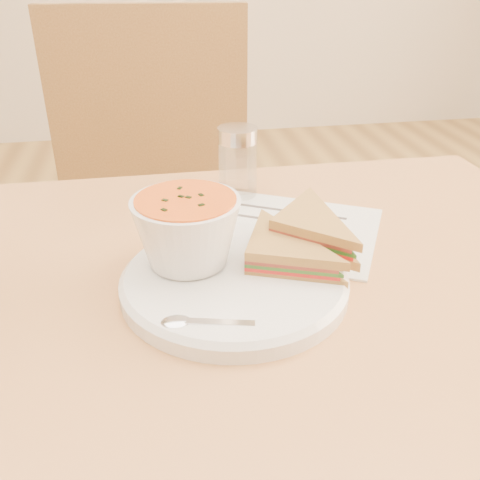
{
  "coord_description": "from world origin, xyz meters",
  "views": [
    {
      "loc": [
        -0.06,
        -0.5,
        1.08
      ],
      "look_at": [
        0.03,
        0.01,
        0.8
      ],
      "focal_mm": 40.0,
      "sensor_mm": 36.0,
      "label": 1
    }
  ],
  "objects": [
    {
      "name": "paper_menu",
      "position": [
        0.1,
        0.12,
        0.75
      ],
      "size": [
        0.33,
        0.3,
        0.0
      ],
      "primitive_type": null,
      "rotation": [
        0.0,
        0.0,
        -0.49
      ],
      "color": "white",
      "rests_on": "dining_table"
    },
    {
      "name": "soup_bowl",
      "position": [
        -0.03,
        0.02,
        0.81
      ],
      "size": [
        0.13,
        0.13,
        0.08
      ],
      "primitive_type": null,
      "rotation": [
        0.0,
        0.0,
        0.08
      ],
      "color": "white",
      "rests_on": "plate"
    },
    {
      "name": "chair_far",
      "position": [
        -0.07,
        0.5,
        0.49
      ],
      "size": [
        0.48,
        0.48,
        0.99
      ],
      "primitive_type": null,
      "rotation": [
        0.0,
        0.0,
        3.04
      ],
      "color": "brown",
      "rests_on": "floor"
    },
    {
      "name": "sandwich_half_a",
      "position": [
        0.03,
        -0.02,
        0.78
      ],
      "size": [
        0.14,
        0.14,
        0.03
      ],
      "primitive_type": null,
      "rotation": [
        0.0,
        0.0,
        -0.37
      ],
      "color": "#B3903F",
      "rests_on": "plate"
    },
    {
      "name": "condiment_shaker",
      "position": [
        0.07,
        0.24,
        0.8
      ],
      "size": [
        0.06,
        0.06,
        0.11
      ],
      "primitive_type": null,
      "rotation": [
        0.0,
        0.0,
        0.01
      ],
      "color": "silver",
      "rests_on": "dining_table"
    },
    {
      "name": "plate",
      "position": [
        0.02,
        -0.01,
        0.76
      ],
      "size": [
        0.31,
        0.31,
        0.02
      ],
      "primitive_type": null,
      "rotation": [
        0.0,
        0.0,
        -0.31
      ],
      "color": "white",
      "rests_on": "dining_table"
    },
    {
      "name": "spoon",
      "position": [
        -0.0,
        -0.1,
        0.77
      ],
      "size": [
        0.16,
        0.06,
        0.01
      ],
      "primitive_type": null,
      "rotation": [
        0.0,
        0.0,
        -0.21
      ],
      "color": "silver",
      "rests_on": "plate"
    },
    {
      "name": "sandwich_half_b",
      "position": [
        0.07,
        0.02,
        0.8
      ],
      "size": [
        0.16,
        0.16,
        0.03
      ],
      "primitive_type": null,
      "rotation": [
        0.0,
        0.0,
        -0.72
      ],
      "color": "#B3903F",
      "rests_on": "plate"
    }
  ]
}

